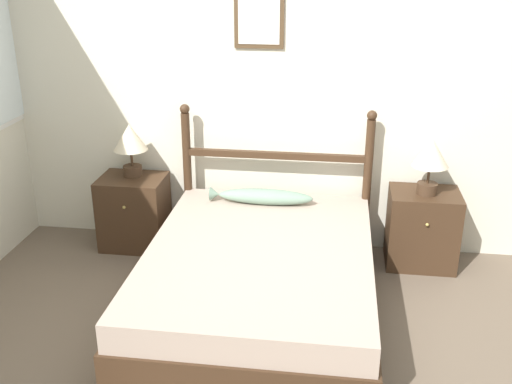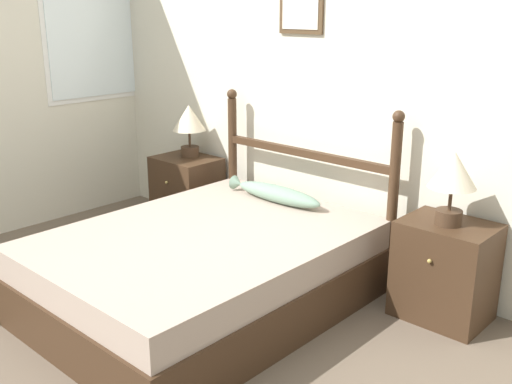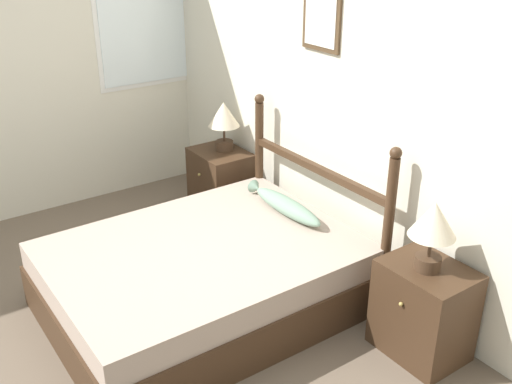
{
  "view_description": "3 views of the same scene",
  "coord_description": "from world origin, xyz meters",
  "px_view_note": "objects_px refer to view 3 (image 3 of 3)",
  "views": [
    {
      "loc": [
        0.38,
        -2.64,
        2.18
      ],
      "look_at": [
        -0.12,
        1.0,
        0.7
      ],
      "focal_mm": 42.0,
      "sensor_mm": 36.0,
      "label": 1
    },
    {
      "loc": [
        2.36,
        -1.52,
        1.71
      ],
      "look_at": [
        -0.02,
        1.06,
        0.62
      ],
      "focal_mm": 42.0,
      "sensor_mm": 36.0,
      "label": 2
    },
    {
      "loc": [
        2.81,
        -0.94,
        2.35
      ],
      "look_at": [
        -0.04,
        1.06,
        0.74
      ],
      "focal_mm": 42.0,
      "sensor_mm": 36.0,
      "label": 3
    }
  ],
  "objects_px": {
    "bed": "(204,277)",
    "fish_pillow": "(285,205)",
    "table_lamp_left": "(224,118)",
    "table_lamp_right": "(433,224)",
    "nightstand_right": "(423,310)",
    "nightstand_left": "(221,183)"
  },
  "relations": [
    {
      "from": "table_lamp_left",
      "to": "fish_pillow",
      "type": "relative_size",
      "value": 0.54
    },
    {
      "from": "nightstand_left",
      "to": "table_lamp_right",
      "type": "bearing_deg",
      "value": -0.59
    },
    {
      "from": "table_lamp_left",
      "to": "table_lamp_right",
      "type": "bearing_deg",
      "value": -1.78
    },
    {
      "from": "bed",
      "to": "table_lamp_right",
      "type": "distance_m",
      "value": 1.49
    },
    {
      "from": "nightstand_left",
      "to": "fish_pillow",
      "type": "relative_size",
      "value": 0.75
    },
    {
      "from": "bed",
      "to": "fish_pillow",
      "type": "height_order",
      "value": "fish_pillow"
    },
    {
      "from": "bed",
      "to": "nightstand_left",
      "type": "distance_m",
      "value": 1.37
    },
    {
      "from": "fish_pillow",
      "to": "nightstand_right",
      "type": "bearing_deg",
      "value": 5.24
    },
    {
      "from": "table_lamp_left",
      "to": "fish_pillow",
      "type": "distance_m",
      "value": 1.09
    },
    {
      "from": "bed",
      "to": "table_lamp_left",
      "type": "height_order",
      "value": "table_lamp_left"
    },
    {
      "from": "table_lamp_right",
      "to": "fish_pillow",
      "type": "height_order",
      "value": "table_lamp_right"
    },
    {
      "from": "nightstand_right",
      "to": "table_lamp_right",
      "type": "height_order",
      "value": "table_lamp_right"
    },
    {
      "from": "nightstand_right",
      "to": "table_lamp_left",
      "type": "relative_size",
      "value": 1.39
    },
    {
      "from": "bed",
      "to": "fish_pillow",
      "type": "xyz_separation_m",
      "value": [
        -0.07,
        0.71,
        0.29
      ]
    },
    {
      "from": "bed",
      "to": "nightstand_right",
      "type": "xyz_separation_m",
      "value": [
        1.1,
        0.82,
        0.06
      ]
    },
    {
      "from": "nightstand_right",
      "to": "table_lamp_left",
      "type": "height_order",
      "value": "table_lamp_left"
    },
    {
      "from": "bed",
      "to": "nightstand_left",
      "type": "height_order",
      "value": "nightstand_left"
    },
    {
      "from": "nightstand_left",
      "to": "table_lamp_right",
      "type": "distance_m",
      "value": 2.27
    },
    {
      "from": "nightstand_right",
      "to": "fish_pillow",
      "type": "distance_m",
      "value": 1.2
    },
    {
      "from": "nightstand_left",
      "to": "bed",
      "type": "bearing_deg",
      "value": -36.67
    },
    {
      "from": "bed",
      "to": "table_lamp_left",
      "type": "relative_size",
      "value": 4.65
    },
    {
      "from": "bed",
      "to": "table_lamp_right",
      "type": "xyz_separation_m",
      "value": [
        1.1,
        0.8,
        0.62
      ]
    }
  ]
}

